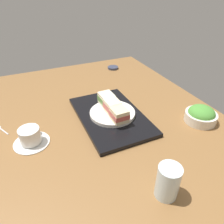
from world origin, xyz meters
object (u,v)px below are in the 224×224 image
Objects in this scene: sandwich_middle at (112,106)px; small_sauce_dish at (113,68)px; sandwich_plate at (112,113)px; salad_bowl at (201,115)px; sandwich_near at (119,115)px; sandwich_far at (106,99)px; drinking_glass at (169,181)px; coffee_cup at (30,137)px; teaspoon at (0,128)px.

small_sauce_dish is at bearing -24.72° from sandwich_middle.
salad_bowl reaches higher than sandwich_plate.
sandwich_middle reaches higher than sandwich_near.
sandwich_far is 0.69× the size of drinking_glass.
sandwich_plate is 1.83× the size of drinking_glass.
sandwich_middle is 0.54× the size of salad_bowl.
teaspoon is (15.02, 11.31, -2.57)cm from coffee_cup.
sandwich_plate is 48.17cm from teaspoon.
sandwich_plate is 3.51cm from sandwich_middle.
salad_bowl is 0.99× the size of coffee_cup.
coffee_cup is at bearing -143.02° from teaspoon.
sandwich_middle reaches higher than coffee_cup.
sandwich_plate is 7.78cm from sandwich_far.
drinking_glass is (-24.16, 35.53, 2.30)cm from salad_bowl.
sandwich_plate is at bearing 155.28° from small_sauce_dish.
teaspoon is at bearing 75.09° from sandwich_plate.
sandwich_middle reaches higher than salad_bowl.
sandwich_plate is 58.68cm from small_sauce_dish.
coffee_cup is (-9.58, 35.28, -3.12)cm from sandwich_far.
sandwich_far is at bearing -0.76° from sandwich_plate.
drinking_glass is 70.99cm from teaspoon.
coffee_cup is at bearing 94.29° from sandwich_middle.
sandwich_near reaches higher than coffee_cup.
salad_bowl reaches higher than small_sauce_dish.
sandwich_far is 52.65cm from small_sauce_dish.
small_sauce_dish is at bearing -22.23° from sandwich_near.
small_sauce_dish is 81.96cm from teaspoon.
teaspoon is (54.66, 45.00, -5.13)cm from drinking_glass.
sandwich_middle is 35.43cm from coffee_cup.
sandwich_near is 0.54× the size of coffee_cup.
coffee_cup is at bearing 105.20° from sandwich_far.
coffee_cup reaches higher than teaspoon.
teaspoon is at bearing 67.40° from sandwich_near.
sandwich_far is at bearing -0.76° from sandwich_middle.
sandwich_plate is 35.29cm from coffee_cup.
salad_bowl is 1.51× the size of teaspoon.
sandwich_middle reaches higher than small_sauce_dish.
sandwich_near is 35.50cm from coffee_cup.
drinking_glass reaches higher than salad_bowl.
coffee_cup is 1.52× the size of teaspoon.
small_sauce_dish is (55.92, -59.72, -2.23)cm from coffee_cup.
sandwich_far is at bearing 152.20° from small_sauce_dish.
coffee_cup is 81.84cm from small_sauce_dish.
sandwich_far is 36.70cm from coffee_cup.
drinking_glass reaches higher than coffee_cup.
sandwich_near is at bearing 157.77° from small_sauce_dish.
salad_bowl is 70.94cm from coffee_cup.
salad_bowl is at bearing -118.05° from sandwich_middle.
sandwich_far is (13.89, -0.18, 0.05)cm from sandwich_near.
sandwich_middle is at bearing 90.00° from sandwich_plate.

